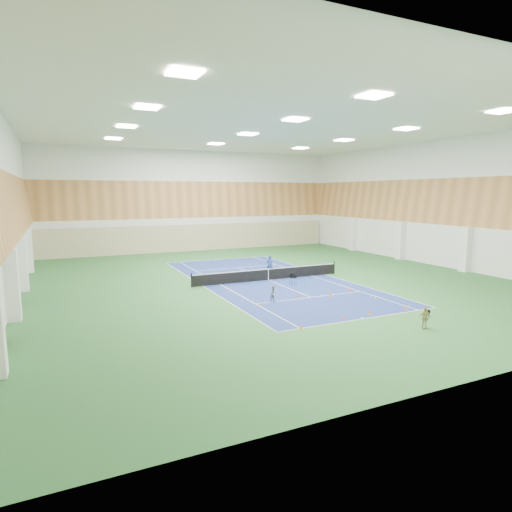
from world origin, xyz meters
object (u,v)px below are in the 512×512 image
(child_apron, at_px, (425,318))
(ball_cart, at_px, (293,279))
(child_court, at_px, (274,294))
(coach, at_px, (269,265))
(tennis_net, at_px, (268,273))

(child_apron, height_order, ball_cart, child_apron)
(child_court, relative_size, child_apron, 0.95)
(coach, height_order, ball_cart, coach)
(tennis_net, bearing_deg, child_court, -113.99)
(coach, relative_size, child_court, 1.49)
(tennis_net, xyz_separation_m, ball_cart, (0.97, -2.28, -0.15))
(tennis_net, bearing_deg, coach, 61.24)
(child_court, relative_size, ball_cart, 1.37)
(tennis_net, xyz_separation_m, child_court, (-2.85, -6.41, -0.00))
(tennis_net, relative_size, child_court, 11.73)
(child_court, xyz_separation_m, ball_cart, (3.83, 4.13, -0.15))
(tennis_net, relative_size, ball_cart, 16.07)
(coach, bearing_deg, child_apron, 102.49)
(tennis_net, distance_m, coach, 2.67)
(tennis_net, height_order, child_court, tennis_net)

